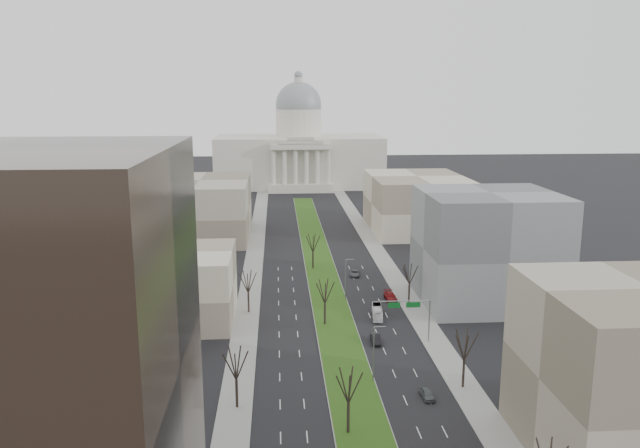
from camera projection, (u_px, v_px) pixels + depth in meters
name	position (u px, v px, depth m)	size (l,w,h in m)	color
ground	(321.00, 269.00, 161.41)	(600.00, 600.00, 0.00)	black
median	(321.00, 269.00, 160.41)	(8.00, 222.03, 0.20)	#999993
sidewalk_left	(249.00, 301.00, 135.80)	(5.00, 330.00, 0.15)	gray
sidewalk_right	(407.00, 298.00, 138.19)	(5.00, 330.00, 0.15)	gray
capitol	(299.00, 152.00, 304.10)	(80.00, 46.00, 55.00)	beige
building_beige_left	(167.00, 286.00, 123.55)	(26.00, 22.00, 14.00)	gray
building_grey_right	(487.00, 248.00, 133.94)	(28.00, 26.00, 24.00)	slate
building_far_left	(201.00, 208.00, 196.23)	(30.00, 40.00, 18.00)	gray
building_far_right	(416.00, 203.00, 205.89)	(30.00, 40.00, 18.00)	gray
tree_left_mid	(236.00, 363.00, 88.51)	(5.40, 5.40, 9.72)	black
tree_left_far	(248.00, 281.00, 127.59)	(5.28, 5.28, 9.50)	black
tree_right_mid	(465.00, 344.00, 94.73)	(5.52, 5.52, 9.94)	black
tree_right_far	(410.00, 274.00, 133.91)	(5.04, 5.04, 9.07)	black
tree_median_a	(349.00, 385.00, 81.74)	(5.40, 5.40, 9.72)	black
tree_median_b	(325.00, 291.00, 120.79)	(5.40, 5.40, 9.72)	black
tree_median_c	(313.00, 242.00, 159.84)	(5.40, 5.40, 9.72)	black
streetlamp_median_b	(374.00, 353.00, 97.22)	(1.90, 0.20, 9.16)	gray
streetlamp_median_c	(346.00, 278.00, 136.28)	(1.90, 0.20, 9.16)	gray
mast_arm_signs	(415.00, 311.00, 112.29)	(9.12, 0.24, 8.09)	gray
car_grey_near	(427.00, 394.00, 92.72)	(1.63, 4.04, 1.38)	#515559
car_black	(376.00, 339.00, 113.19)	(1.61, 4.62, 1.52)	black
car_red	(390.00, 296.00, 136.63)	(2.32, 5.70, 1.65)	maroon
car_grey_far	(355.00, 273.00, 154.82)	(2.22, 4.81, 1.34)	#565A5E
box_van	(377.00, 312.00, 126.16)	(1.90, 8.11, 2.26)	white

